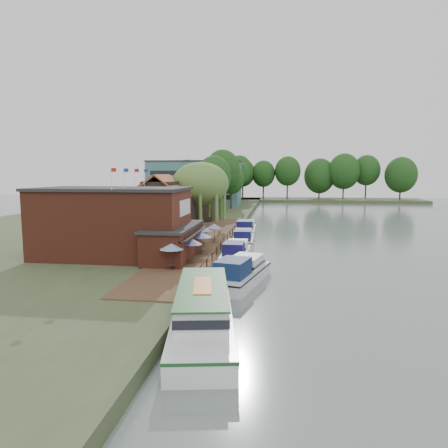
{
  "coord_description": "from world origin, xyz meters",
  "views": [
    {
      "loc": [
        1.04,
        -40.29,
        9.65
      ],
      "look_at": [
        -6.0,
        12.0,
        3.0
      ],
      "focal_mm": 32.0,
      "sensor_mm": 36.0,
      "label": 1
    }
  ],
  "objects_px": {
    "cottage_c": "(197,197)",
    "umbrella_5": "(214,233)",
    "umbrella_2": "(184,247)",
    "cruiser_1": "(236,250)",
    "cruiser_2": "(243,237)",
    "umbrella_1": "(192,251)",
    "cruiser_3": "(245,227)",
    "willow": "(201,197)",
    "cottage_a": "(163,205)",
    "umbrella_4": "(203,236)",
    "pub": "(131,222)",
    "umbrella_0": "(172,256)",
    "umbrella_3": "(201,243)",
    "swan": "(211,302)",
    "tour_boat": "(203,310)",
    "hotel_block": "(195,183)",
    "cruiser_0": "(241,269)",
    "cottage_b": "(162,200)"
  },
  "relations": [
    {
      "from": "cottage_c",
      "to": "umbrella_4",
      "type": "xyz_separation_m",
      "value": [
        6.36,
        -27.26,
        -2.96
      ]
    },
    {
      "from": "umbrella_5",
      "to": "tour_boat",
      "type": "relative_size",
      "value": 0.18
    },
    {
      "from": "umbrella_5",
      "to": "cottage_a",
      "type": "bearing_deg",
      "value": 145.84
    },
    {
      "from": "willow",
      "to": "umbrella_4",
      "type": "relative_size",
      "value": 4.39
    },
    {
      "from": "umbrella_5",
      "to": "swan",
      "type": "relative_size",
      "value": 5.4
    },
    {
      "from": "pub",
      "to": "swan",
      "type": "bearing_deg",
      "value": -47.22
    },
    {
      "from": "cottage_c",
      "to": "willow",
      "type": "relative_size",
      "value": 0.82
    },
    {
      "from": "cottage_c",
      "to": "cruiser_1",
      "type": "distance_m",
      "value": 31.7
    },
    {
      "from": "cruiser_0",
      "to": "umbrella_4",
      "type": "bearing_deg",
      "value": 128.48
    },
    {
      "from": "umbrella_2",
      "to": "tour_boat",
      "type": "bearing_deg",
      "value": -72.75
    },
    {
      "from": "cottage_b",
      "to": "cruiser_2",
      "type": "height_order",
      "value": "cottage_b"
    },
    {
      "from": "cottage_b",
      "to": "cruiser_2",
      "type": "distance_m",
      "value": 18.59
    },
    {
      "from": "umbrella_3",
      "to": "umbrella_4",
      "type": "relative_size",
      "value": 1.0
    },
    {
      "from": "umbrella_4",
      "to": "cruiser_1",
      "type": "xyz_separation_m",
      "value": [
        4.12,
        -2.38,
        -1.11
      ]
    },
    {
      "from": "tour_boat",
      "to": "cottage_b",
      "type": "bearing_deg",
      "value": 99.85
    },
    {
      "from": "tour_boat",
      "to": "hotel_block",
      "type": "bearing_deg",
      "value": 92.4
    },
    {
      "from": "cruiser_2",
      "to": "pub",
      "type": "bearing_deg",
      "value": -129.39
    },
    {
      "from": "umbrella_2",
      "to": "cruiser_1",
      "type": "bearing_deg",
      "value": 46.73
    },
    {
      "from": "umbrella_2",
      "to": "cruiser_0",
      "type": "distance_m",
      "value": 7.63
    },
    {
      "from": "willow",
      "to": "cruiser_2",
      "type": "xyz_separation_m",
      "value": [
        6.96,
        -5.94,
        -5.05
      ]
    },
    {
      "from": "cottage_a",
      "to": "umbrella_4",
      "type": "distance_m",
      "value": 11.45
    },
    {
      "from": "umbrella_2",
      "to": "cruiser_1",
      "type": "relative_size",
      "value": 0.24
    },
    {
      "from": "cottage_c",
      "to": "tour_boat",
      "type": "bearing_deg",
      "value": -78.07
    },
    {
      "from": "umbrella_3",
      "to": "cruiser_2",
      "type": "bearing_deg",
      "value": 74.11
    },
    {
      "from": "umbrella_5",
      "to": "cruiser_2",
      "type": "relative_size",
      "value": 0.25
    },
    {
      "from": "willow",
      "to": "tour_boat",
      "type": "bearing_deg",
      "value": -78.88
    },
    {
      "from": "umbrella_1",
      "to": "umbrella_5",
      "type": "relative_size",
      "value": 1.0
    },
    {
      "from": "willow",
      "to": "cruiser_1",
      "type": "relative_size",
      "value": 1.07
    },
    {
      "from": "willow",
      "to": "umbrella_0",
      "type": "distance_m",
      "value": 25.5
    },
    {
      "from": "hotel_block",
      "to": "cottage_b",
      "type": "height_order",
      "value": "hotel_block"
    },
    {
      "from": "hotel_block",
      "to": "cruiser_1",
      "type": "xyz_separation_m",
      "value": [
        18.48,
        -66.64,
        -5.97
      ]
    },
    {
      "from": "cottage_b",
      "to": "umbrella_3",
      "type": "xyz_separation_m",
      "value": [
        11.03,
        -23.0,
        -2.96
      ]
    },
    {
      "from": "pub",
      "to": "cottage_c",
      "type": "height_order",
      "value": "cottage_c"
    },
    {
      "from": "cottage_c",
      "to": "cruiser_2",
      "type": "distance_m",
      "value": 22.89
    },
    {
      "from": "willow",
      "to": "cottage_a",
      "type": "bearing_deg",
      "value": -131.99
    },
    {
      "from": "cottage_c",
      "to": "umbrella_5",
      "type": "xyz_separation_m",
      "value": [
        7.26,
        -24.6,
        -2.96
      ]
    },
    {
      "from": "umbrella_4",
      "to": "cruiser_3",
      "type": "height_order",
      "value": "umbrella_4"
    },
    {
      "from": "umbrella_3",
      "to": "swan",
      "type": "bearing_deg",
      "value": -76.1
    },
    {
      "from": "pub",
      "to": "umbrella_1",
      "type": "height_order",
      "value": "pub"
    },
    {
      "from": "willow",
      "to": "umbrella_5",
      "type": "distance_m",
      "value": 11.91
    },
    {
      "from": "cruiser_1",
      "to": "cruiser_3",
      "type": "bearing_deg",
      "value": 91.77
    },
    {
      "from": "umbrella_1",
      "to": "cruiser_3",
      "type": "height_order",
      "value": "umbrella_1"
    },
    {
      "from": "umbrella_0",
      "to": "umbrella_2",
      "type": "height_order",
      "value": "same"
    },
    {
      "from": "cruiser_1",
      "to": "cruiser_3",
      "type": "height_order",
      "value": "cruiser_3"
    },
    {
      "from": "cruiser_1",
      "to": "tour_boat",
      "type": "distance_m",
      "value": 20.71
    },
    {
      "from": "willow",
      "to": "umbrella_0",
      "type": "bearing_deg",
      "value": -84.98
    },
    {
      "from": "cottage_b",
      "to": "umbrella_0",
      "type": "height_order",
      "value": "cottage_b"
    },
    {
      "from": "cruiser_0",
      "to": "umbrella_2",
      "type": "bearing_deg",
      "value": 157.58
    },
    {
      "from": "cottage_c",
      "to": "umbrella_1",
      "type": "relative_size",
      "value": 3.58
    },
    {
      "from": "umbrella_1",
      "to": "cruiser_3",
      "type": "distance_m",
      "value": 25.65
    }
  ]
}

